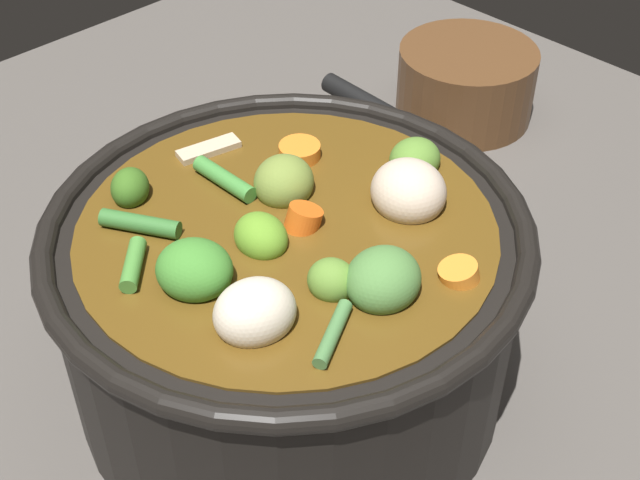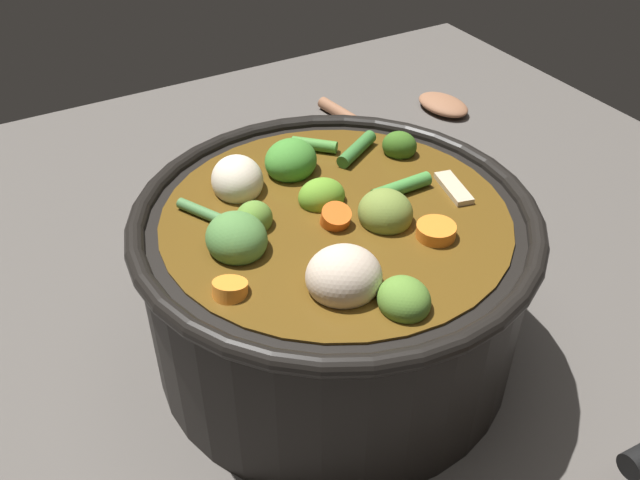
{
  "view_description": "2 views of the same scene",
  "coord_description": "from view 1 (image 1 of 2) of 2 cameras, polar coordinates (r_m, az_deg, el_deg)",
  "views": [
    {
      "loc": [
        -0.3,
        0.27,
        0.47
      ],
      "look_at": [
        -0.02,
        -0.01,
        0.13
      ],
      "focal_mm": 49.34,
      "sensor_mm": 36.0,
      "label": 1
    },
    {
      "loc": [
        -0.21,
        -0.35,
        0.43
      ],
      "look_at": [
        -0.0,
        0.02,
        0.1
      ],
      "focal_mm": 38.85,
      "sensor_mm": 36.0,
      "label": 2
    }
  ],
  "objects": [
    {
      "name": "ground_plane",
      "position": [
        0.63,
        -1.87,
        -8.84
      ],
      "size": [
        1.1,
        1.1,
        0.0
      ],
      "primitive_type": "plane",
      "color": "#514C47"
    },
    {
      "name": "cooking_pot",
      "position": [
        0.57,
        -2.0,
        -3.92
      ],
      "size": [
        0.3,
        0.3,
        0.16
      ],
      "color": "black",
      "rests_on": "ground_plane"
    },
    {
      "name": "small_saucepan",
      "position": [
        0.88,
        9.27,
        9.96
      ],
      "size": [
        0.13,
        0.2,
        0.07
      ],
      "color": "brown",
      "rests_on": "ground_plane"
    }
  ]
}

